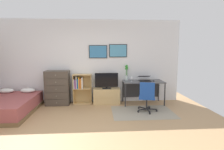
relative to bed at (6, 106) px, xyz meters
The scene contains 14 objects.
ground_plane 2.58m from the bed, 32.85° to the right, with size 7.20×7.20×0.00m, color tan.
wall_back_with_posters 2.66m from the bed, 25.59° to the left, with size 6.12×0.09×2.70m.
area_rug 3.75m from the bed, ahead, with size 1.70×1.20×0.01m, color #9E937F.
bed is the anchor object (origin of this frame).
dresser 1.48m from the bed, 31.91° to the left, with size 0.73×0.46×1.09m.
bookshelf 2.15m from the bed, 23.06° to the left, with size 0.59×0.30×0.96m.
tv_stand 2.88m from the bed, 15.66° to the left, with size 0.85×0.41×0.49m.
television 2.92m from the bed, 15.23° to the left, with size 0.74×0.16×0.51m.
desk 4.03m from the bed, 10.56° to the left, with size 1.29×0.65×0.74m.
office_chair 3.87m from the bed, ahead, with size 0.58×0.57×0.86m.
laptop 4.10m from the bed, 10.10° to the left, with size 0.39×0.41×0.17m.
computer_mouse 4.33m from the bed, ahead, with size 0.06×0.10×0.03m, color #262628.
bamboo_vase 3.63m from the bed, 14.07° to the left, with size 0.10×0.10×0.51m.
wine_glass 3.65m from the bed, ahead, with size 0.07×0.07×0.18m.
Camera 1 is at (0.38, -3.68, 1.72)m, focal length 29.57 mm.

